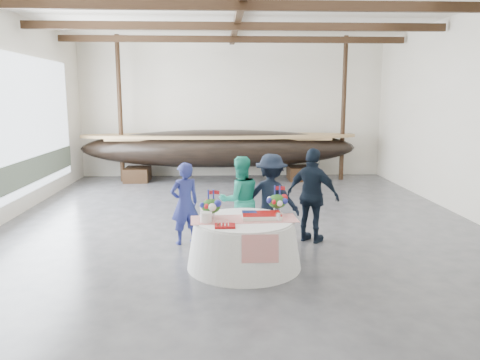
{
  "coord_description": "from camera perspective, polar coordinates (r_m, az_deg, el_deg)",
  "views": [
    {
      "loc": [
        -0.45,
        -9.74,
        2.64
      ],
      "look_at": [
        -0.07,
        -1.31,
        1.14
      ],
      "focal_mm": 35.0,
      "sensor_mm": 36.0,
      "label": 1
    }
  ],
  "objects": [
    {
      "name": "floor",
      "position": [
        10.1,
        0.04,
        -5.06
      ],
      "size": [
        10.0,
        12.0,
        0.01
      ],
      "primitive_type": "cube",
      "color": "#3D3D42",
      "rests_on": "ground"
    },
    {
      "name": "wall_back",
      "position": [
        15.75,
        -0.98,
        8.68
      ],
      "size": [
        10.0,
        0.02,
        4.5
      ],
      "primitive_type": "cube",
      "color": "silver",
      "rests_on": "ground"
    },
    {
      "name": "wall_front",
      "position": [
        3.78,
        4.25,
        4.15
      ],
      "size": [
        10.0,
        0.02,
        4.5
      ],
      "primitive_type": "cube",
      "color": "silver",
      "rests_on": "ground"
    },
    {
      "name": "wall_right",
      "position": [
        11.17,
        26.83,
        7.02
      ],
      "size": [
        0.02,
        12.0,
        4.5
      ],
      "primitive_type": "cube",
      "color": "silver",
      "rests_on": "ground"
    },
    {
      "name": "ceiling",
      "position": [
        9.92,
        0.04,
        20.9
      ],
      "size": [
        10.0,
        12.0,
        0.01
      ],
      "primitive_type": "cube",
      "color": "white",
      "rests_on": "wall_back"
    },
    {
      "name": "pavilion_structure",
      "position": [
        10.69,
        -0.18,
        17.42
      ],
      "size": [
        9.8,
        11.76,
        4.5
      ],
      "color": "black",
      "rests_on": "ground"
    },
    {
      "name": "open_bay",
      "position": [
        11.67,
        -25.38,
        5.13
      ],
      "size": [
        0.03,
        7.0,
        3.2
      ],
      "color": "silver",
      "rests_on": "ground"
    },
    {
      "name": "longboat_display",
      "position": [
        14.85,
        -2.55,
        3.9
      ],
      "size": [
        8.68,
        1.74,
        1.63
      ],
      "color": "black",
      "rests_on": "ground"
    },
    {
      "name": "banquet_table",
      "position": [
        7.39,
        0.5,
        -7.68
      ],
      "size": [
        1.79,
        1.79,
        0.77
      ],
      "color": "white",
      "rests_on": "ground"
    },
    {
      "name": "tabletop_items",
      "position": [
        7.39,
        0.44,
        -3.41
      ],
      "size": [
        1.68,
        1.04,
        0.4
      ],
      "color": "red",
      "rests_on": "banquet_table"
    },
    {
      "name": "guest_woman_blue",
      "position": [
        8.5,
        -6.76,
        -2.85
      ],
      "size": [
        0.65,
        0.57,
        1.49
      ],
      "primitive_type": "imported",
      "rotation": [
        0.0,
        0.0,
        3.61
      ],
      "color": "navy",
      "rests_on": "ground"
    },
    {
      "name": "guest_woman_teal",
      "position": [
        8.46,
        -0.01,
        -2.47
      ],
      "size": [
        0.91,
        0.78,
        1.6
      ],
      "primitive_type": "imported",
      "rotation": [
        0.0,
        0.0,
        3.4
      ],
      "color": "#1E9B7F",
      "rests_on": "ground"
    },
    {
      "name": "guest_man_left",
      "position": [
        8.62,
        3.82,
        -2.18
      ],
      "size": [
        1.2,
        0.97,
        1.62
      ],
      "primitive_type": "imported",
      "rotation": [
        0.0,
        0.0,
        2.73
      ],
      "color": "black",
      "rests_on": "ground"
    },
    {
      "name": "guest_man_right",
      "position": [
        8.63,
        8.85,
        -1.88
      ],
      "size": [
        1.06,
        0.95,
        1.73
      ],
      "primitive_type": "imported",
      "rotation": [
        0.0,
        0.0,
        2.49
      ],
      "color": "black",
      "rests_on": "ground"
    }
  ]
}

